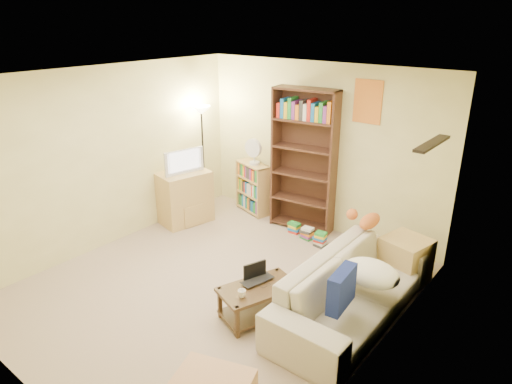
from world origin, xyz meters
TOP-DOWN VIEW (x-y plane):
  - room at (0.00, 0.01)m, footprint 4.50×4.54m
  - sofa at (1.55, 0.50)m, footprint 2.30×0.93m
  - navy_pillow at (1.66, 0.01)m, footprint 0.18×0.45m
  - cream_blanket at (1.71, 0.55)m, footprint 0.61×0.44m
  - tabby_cat at (1.25, 1.37)m, footprint 0.52×0.19m
  - coffee_table at (0.76, -0.15)m, footprint 0.73×0.94m
  - laptop at (0.74, -0.09)m, footprint 0.49×0.42m
  - laptop_screen at (0.63, -0.05)m, footprint 0.11×0.26m
  - mug at (0.74, -0.40)m, footprint 0.16×0.16m
  - tv_remote at (0.95, 0.07)m, footprint 0.05×0.15m
  - tv_stand at (-1.70, 1.07)m, footprint 0.71×0.87m
  - television at (-1.70, 1.07)m, footprint 0.70×0.37m
  - tall_bookshelf at (-0.12, 2.05)m, footprint 1.00×0.46m
  - short_bookshelf at (-1.10, 2.05)m, footprint 0.70×0.44m
  - desk_fan at (-1.05, 2.01)m, footprint 0.30×0.17m
  - floor_lamp at (-1.80, 1.62)m, footprint 0.30×0.30m
  - side_table at (1.72, 1.54)m, footprint 0.60×0.60m
  - book_stacks at (0.21, 1.74)m, footprint 0.72×0.29m

SIDE VIEW (x-z plane):
  - book_stacks at x=0.21m, z-range -0.01..0.21m
  - coffee_table at x=0.76m, z-range 0.05..0.42m
  - side_table at x=1.72m, z-range 0.00..0.58m
  - sofa at x=1.55m, z-range 0.00..0.67m
  - tv_remote at x=0.95m, z-range 0.37..0.39m
  - laptop at x=0.74m, z-range 0.37..0.40m
  - mug at x=0.74m, z-range 0.37..0.45m
  - tv_stand at x=-1.70m, z-range 0.00..0.82m
  - short_bookshelf at x=-1.10m, z-range 0.00..0.84m
  - laptop_screen at x=0.63m, z-range 0.39..0.57m
  - cream_blanket at x=1.71m, z-range 0.44..0.70m
  - navy_pillow at x=1.66m, z-range 0.44..0.83m
  - tabby_cat at x=1.25m, z-range 0.67..0.85m
  - television at x=-1.70m, z-range 0.82..1.20m
  - desk_fan at x=-1.05m, z-range 0.86..1.29m
  - tall_bookshelf at x=-0.12m, z-range 0.06..2.20m
  - floor_lamp at x=-1.80m, z-range 0.52..2.28m
  - room at x=0.00m, z-range 0.36..2.88m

